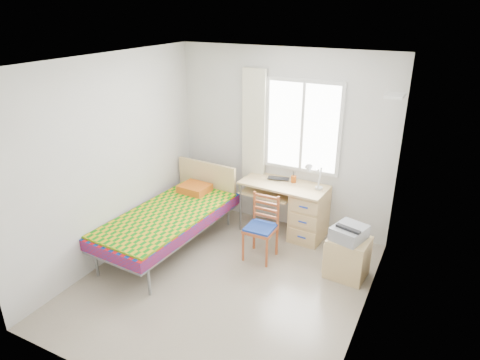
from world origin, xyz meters
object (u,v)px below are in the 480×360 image
at_px(desk, 304,211).
at_px(cabinet, 347,257).
at_px(chair, 263,223).
at_px(bed, 171,217).
at_px(printer, 349,232).

xyz_separation_m(desk, cabinet, (0.79, -0.66, -0.16)).
bearing_deg(chair, cabinet, 3.45).
distance_m(bed, desk, 1.86).
xyz_separation_m(cabinet, printer, (-0.01, -0.00, 0.34)).
relative_size(bed, cabinet, 4.23).
xyz_separation_m(chair, cabinet, (1.11, 0.07, -0.23)).
relative_size(desk, printer, 2.65).
bearing_deg(chair, desk, 66.00).
bearing_deg(chair, bed, -165.49).
height_order(bed, chair, bed).
height_order(cabinet, printer, printer).
distance_m(desk, cabinet, 1.04).
distance_m(desk, chair, 0.80).
distance_m(bed, printer, 2.35).
bearing_deg(cabinet, chair, -171.41).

